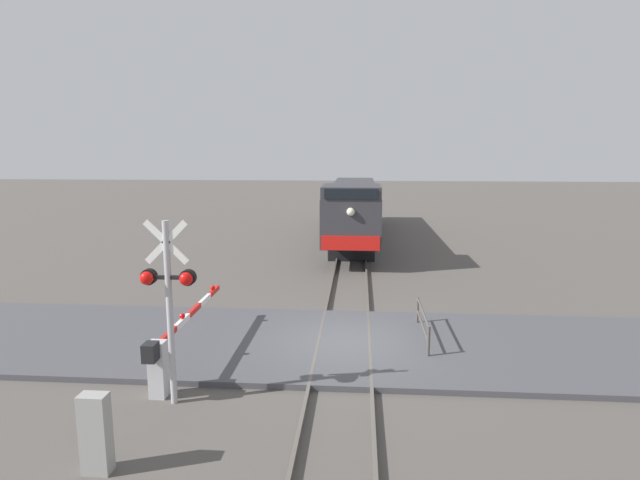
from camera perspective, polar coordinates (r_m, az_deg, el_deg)
ground_plane at (r=14.93m, az=2.64°, el=-11.56°), size 160.00×160.00×0.00m
rail_track_left at (r=14.94m, az=-0.16°, el=-11.23°), size 0.08×80.00×0.15m
rail_track_right at (r=14.90m, az=5.46°, el=-11.33°), size 0.08×80.00×0.15m
road_surface at (r=14.91m, az=2.64°, el=-11.30°), size 36.00×5.65×0.15m
locomotive at (r=31.84m, az=3.68°, el=3.65°), size 2.73×18.89×3.84m
crossing_signal at (r=11.42m, az=-16.28°, el=-5.47°), size 1.18×0.33×4.04m
crossing_gate at (r=12.88m, az=-16.32°, el=-11.40°), size 0.36×5.54×1.40m
utility_cabinet at (r=10.13m, az=-23.38°, el=-18.92°), size 0.47×0.30×1.42m
guard_railing at (r=15.27m, az=11.18°, el=-8.77°), size 0.08×2.77×0.95m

